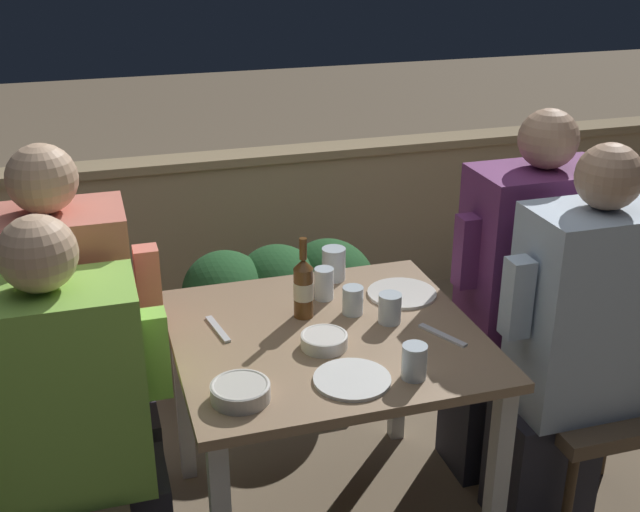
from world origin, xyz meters
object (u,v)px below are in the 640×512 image
at_px(chair_left_near, 2,467).
at_px(person_coral_top, 78,357).
at_px(chair_right_near, 625,369).
at_px(person_green_blouse, 78,430).
at_px(person_purple_stripe, 522,300).
at_px(beer_bottle, 303,287).
at_px(chair_left_far, 14,403).
at_px(chair_right_far, 569,323).
at_px(person_blue_shirt, 575,347).

distance_m(chair_left_near, person_coral_top, 0.39).
bearing_deg(chair_right_near, person_green_blouse, 178.22).
bearing_deg(person_purple_stripe, beer_bottle, -178.64).
relative_size(person_purple_stripe, beer_bottle, 5.03).
xyz_separation_m(chair_left_near, chair_left_far, (0.02, 0.30, 0.00)).
bearing_deg(chair_right_near, person_purple_stripe, 122.19).
relative_size(chair_right_far, beer_bottle, 3.44).
xyz_separation_m(chair_right_near, person_purple_stripe, (-0.20, 0.32, 0.12)).
bearing_deg(person_blue_shirt, chair_left_far, 167.88).
relative_size(chair_left_far, chair_right_near, 1.00).
distance_m(person_green_blouse, chair_right_far, 1.68).
distance_m(person_coral_top, beer_bottle, 0.69).
bearing_deg(chair_left_near, person_blue_shirt, -1.78).
height_order(person_blue_shirt, chair_right_far, person_blue_shirt).
xyz_separation_m(person_coral_top, chair_right_near, (1.64, -0.35, -0.12)).
bearing_deg(beer_bottle, person_green_blouse, -160.37).
distance_m(chair_right_near, person_purple_stripe, 0.39).
bearing_deg(chair_right_near, beer_bottle, 162.98).
height_order(person_coral_top, chair_right_near, person_coral_top).
xyz_separation_m(chair_left_near, person_blue_shirt, (1.66, -0.05, 0.11)).
relative_size(chair_left_near, person_purple_stripe, 0.68).
bearing_deg(person_green_blouse, chair_right_far, 9.05).
relative_size(person_green_blouse, person_purple_stripe, 0.93).
height_order(person_blue_shirt, person_purple_stripe, person_purple_stripe).
distance_m(chair_left_near, chair_left_far, 0.30).
bearing_deg(person_purple_stripe, chair_right_far, -0.00).
bearing_deg(person_purple_stripe, chair_right_near, -57.81).
bearing_deg(person_blue_shirt, person_coral_top, 166.29).
height_order(chair_left_far, chair_right_far, same).
relative_size(chair_left_near, beer_bottle, 3.44).
xyz_separation_m(chair_left_near, person_green_blouse, (0.20, -0.00, 0.08)).
distance_m(person_coral_top, person_purple_stripe, 1.45).
relative_size(chair_left_far, beer_bottle, 3.44).
distance_m(person_green_blouse, chair_right_near, 1.66).
xyz_separation_m(chair_left_near, person_purple_stripe, (1.66, 0.26, 0.12)).
height_order(person_coral_top, beer_bottle, person_coral_top).
xyz_separation_m(person_green_blouse, person_coral_top, (0.01, 0.30, 0.05)).
distance_m(person_green_blouse, person_purple_stripe, 1.48).
bearing_deg(chair_right_near, chair_left_near, 178.41).
relative_size(chair_left_near, chair_right_far, 1.00).
height_order(person_coral_top, person_blue_shirt, person_coral_top).
distance_m(chair_left_far, chair_right_near, 1.87).
relative_size(chair_right_near, person_purple_stripe, 0.68).
relative_size(chair_left_far, chair_right_far, 1.00).
height_order(person_green_blouse, person_coral_top, person_coral_top).
height_order(chair_right_near, beer_bottle, beer_bottle).
bearing_deg(person_blue_shirt, person_green_blouse, 177.98).
bearing_deg(chair_right_far, person_coral_top, 178.68).
relative_size(person_green_blouse, person_blue_shirt, 0.95).
xyz_separation_m(chair_left_far, person_blue_shirt, (1.64, -0.35, 0.11)).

